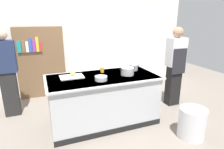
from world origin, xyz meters
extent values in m
plane|color=slate|center=(0.00, 0.00, 0.00)|extent=(10.00, 10.00, 0.00)
cube|color=white|center=(0.00, 2.10, 1.50)|extent=(6.40, 0.12, 3.00)
cube|color=#B7BABF|center=(0.00, 0.00, 0.45)|extent=(1.90, 0.90, 0.90)
cube|color=#B7BABF|center=(0.00, 0.00, 0.89)|extent=(1.98, 0.98, 0.03)
cube|color=black|center=(0.00, -0.46, 0.05)|extent=(1.90, 0.01, 0.10)
cube|color=silver|center=(-0.53, 0.14, 0.91)|extent=(0.40, 0.28, 0.02)
sphere|color=tan|center=(-0.50, 0.17, 0.97)|extent=(0.10, 0.10, 0.10)
cylinder|color=#B7BABF|center=(0.44, -0.07, 0.97)|extent=(0.24, 0.24, 0.14)
cube|color=black|center=(0.31, -0.07, 1.02)|extent=(0.04, 0.02, 0.01)
cube|color=black|center=(0.58, -0.07, 1.02)|extent=(0.04, 0.02, 0.01)
cylinder|color=#99999E|center=(0.70, 0.16, 0.96)|extent=(0.15, 0.15, 0.11)
cube|color=black|center=(0.61, 0.16, 1.00)|extent=(0.04, 0.02, 0.01)
cube|color=black|center=(0.79, 0.16, 1.00)|extent=(0.04, 0.02, 0.01)
cylinder|color=#B7BABF|center=(-0.10, -0.20, 0.94)|extent=(0.21, 0.21, 0.07)
cylinder|color=yellow|center=(0.07, 0.24, 0.95)|extent=(0.07, 0.07, 0.10)
cylinder|color=silver|center=(1.19, -0.98, 0.25)|extent=(0.43, 0.43, 0.51)
cube|color=black|center=(1.70, 0.16, 0.45)|extent=(0.28, 0.20, 0.90)
cube|color=silver|center=(1.70, 0.16, 1.20)|extent=(0.38, 0.24, 0.60)
sphere|color=#A87A5B|center=(1.70, 0.16, 1.61)|extent=(0.22, 0.22, 0.22)
cube|color=#232328|center=(1.70, 0.04, 1.02)|extent=(0.34, 0.02, 0.54)
cube|color=black|center=(-1.63, 0.93, 0.45)|extent=(0.28, 0.20, 0.90)
cube|color=#202B4C|center=(-1.63, 0.93, 1.20)|extent=(0.38, 0.24, 0.60)
sphere|color=#D3AA8C|center=(-1.63, 0.93, 1.61)|extent=(0.22, 0.22, 0.22)
cube|color=brown|center=(-0.99, 1.80, 0.85)|extent=(1.10, 0.28, 1.70)
cube|color=teal|center=(-1.42, 1.64, 1.27)|extent=(0.09, 0.03, 0.26)
cube|color=brown|center=(-1.33, 1.64, 1.27)|extent=(0.06, 0.03, 0.27)
cube|color=white|center=(-1.26, 1.64, 1.26)|extent=(0.06, 0.03, 0.24)
cube|color=#3351B7|center=(-1.18, 1.64, 1.30)|extent=(0.06, 0.03, 0.31)
cube|color=purple|center=(-1.11, 1.64, 1.27)|extent=(0.07, 0.03, 0.26)
cube|color=yellow|center=(-1.04, 1.64, 1.31)|extent=(0.06, 0.03, 0.33)
cube|color=red|center=(-0.97, 1.64, 1.25)|extent=(0.05, 0.03, 0.23)
camera|label=1|loc=(-1.00, -3.01, 1.90)|focal=30.09mm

